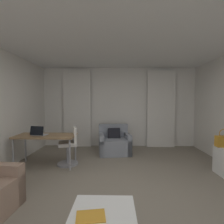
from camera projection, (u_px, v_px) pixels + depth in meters
The scene contains 11 objects.
ground_plane at pixel (122, 193), 2.77m from camera, with size 12.00×12.00×0.00m, color gray.
wall_window at pixel (119, 107), 5.72m from camera, with size 5.12×0.06×2.60m.
ceiling at pixel (122, 27), 2.62m from camera, with size 5.12×6.12×0.06m, color white.
curtain_left_panel at pixel (77, 109), 5.63m from camera, with size 0.90×0.06×2.50m.
curtain_right_panel at pixel (161, 109), 5.56m from camera, with size 0.90×0.06×2.50m.
armchair at pixel (114, 143), 4.93m from camera, with size 0.96×0.88×0.81m.
desk at pixel (46, 138), 3.92m from camera, with size 1.34×0.61×0.72m.
desk_chair at pixel (69, 148), 4.03m from camera, with size 0.50×0.50×0.88m.
laptop at pixel (39, 133), 3.87m from camera, with size 0.36×0.30×0.22m.
magazine_open at pixel (91, 216), 1.65m from camera, with size 0.31×0.24×0.01m.
handbag_primary at pixel (224, 141), 3.47m from camera, with size 0.30×0.14×0.37m.
Camera 1 is at (-0.10, -2.70, 1.47)m, focal length 27.42 mm.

